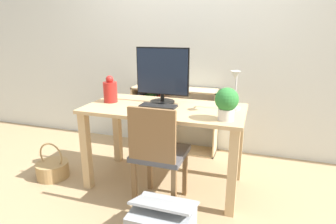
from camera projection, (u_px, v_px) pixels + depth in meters
ground_plane at (165, 182)px, 2.65m from camera, size 10.00×10.00×0.00m
wall_back at (192, 38)px, 3.15m from camera, size 8.00×0.05×2.60m
desk at (164, 122)px, 2.48m from camera, size 1.38×0.69×0.74m
monitor at (162, 74)px, 2.52m from camera, size 0.49×0.23×0.50m
keyboard at (158, 106)px, 2.44m from camera, size 0.32×0.13×0.02m
vase at (110, 91)px, 2.58m from camera, size 0.13×0.13×0.25m
desk_lamp at (235, 87)px, 2.25m from camera, size 0.10×0.19×0.34m
potted_plant at (227, 102)px, 2.06m from camera, size 0.18×0.18×0.25m
chair at (158, 152)px, 2.17m from camera, size 0.40×0.40×0.87m
bookshelf at (160, 121)px, 3.36m from camera, size 0.99×0.28×0.75m
basket at (53, 169)px, 2.73m from camera, size 0.30×0.30×0.36m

